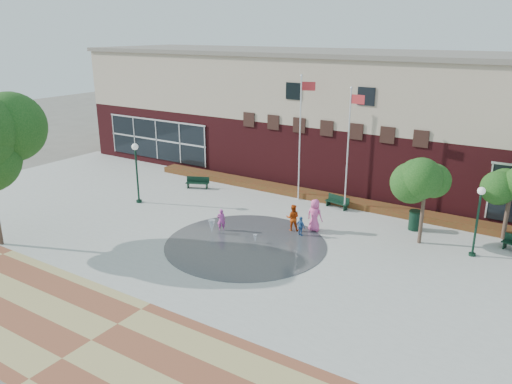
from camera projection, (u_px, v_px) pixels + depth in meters
The scene contains 21 objects.
ground at pixel (210, 266), 23.53m from camera, with size 120.00×120.00×0.00m, color #666056.
plaza_concrete at pixel (256, 238), 26.73m from camera, with size 46.00×18.00×0.01m, color #A8A8A0.
paver_band at pixel (91, 341), 17.92m from camera, with size 46.00×6.00×0.01m, color brown.
splash_pad at pixel (246, 244), 25.93m from camera, with size 8.40×8.40×0.01m, color #383A3D.
library_building at pixel (356, 117), 36.08m from camera, with size 44.40×10.40×9.20m.
flower_bed at pixel (318, 199), 32.81m from camera, with size 26.00×1.20×0.40m, color maroon.
flagpole_left at pixel (301, 132), 31.37m from camera, with size 0.91×0.35×8.06m.
flagpole_right at pixel (349, 144), 29.40m from camera, with size 0.93×0.15×7.55m.
lamp_left at pixel (136, 166), 31.47m from camera, with size 0.41×0.41×3.89m.
lamp_right at pixel (478, 214), 23.94m from camera, with size 0.38×0.38×3.57m.
bench_left at pixel (198, 185), 34.99m from camera, with size 1.66×1.07×0.81m.
bench_mid at pixel (337, 204), 31.11m from camera, with size 1.63×0.75×0.79m.
trash_can at pixel (415, 220), 27.64m from camera, with size 0.69×0.69×1.13m.
tree_mid at pixel (426, 181), 25.06m from camera, with size 2.75×2.75×4.64m.
tree_small_right at pixel (512, 185), 25.64m from camera, with size 2.44×2.44×4.18m.
water_jet_a at pixel (212, 233), 27.32m from camera, with size 0.39×0.39×0.75m, color white.
water_jet_b at pixel (255, 243), 26.09m from camera, with size 0.20×0.20×0.45m, color white.
child_splash at pixel (221, 220), 27.55m from camera, with size 0.46×0.30×1.26m, color #CC43A5.
adult_red at pixel (293, 218), 27.47m from camera, with size 0.74×0.58×1.53m, color #C7410C.
adult_pink at pixel (315, 215), 27.42m from camera, with size 0.89×0.58×1.83m, color #EE549E.
child_blue at pixel (301, 226), 26.85m from camera, with size 0.64×0.27×1.10m, color #2F61A1.
Camera 1 is at (13.28, -16.76, 10.65)m, focal length 35.00 mm.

